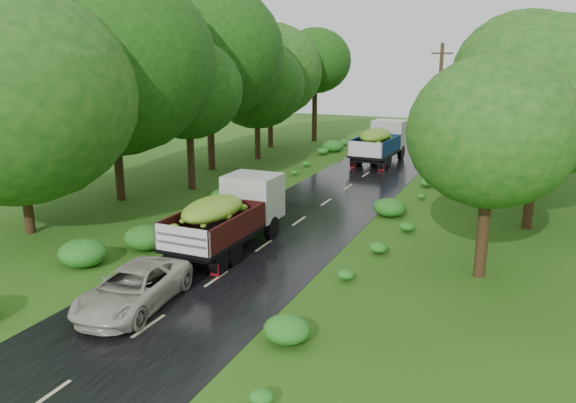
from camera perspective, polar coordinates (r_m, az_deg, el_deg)
The scene contains 10 objects.
ground at distance 17.93m, azimuth -13.98°, elevation -12.21°, with size 120.00×120.00×0.00m, color #21480F.
road at distance 21.72m, azimuth -5.98°, elevation -6.91°, with size 6.50×80.00×0.02m, color black.
road_lines at distance 22.53m, azimuth -4.73°, elevation -6.03°, with size 0.12×69.60×0.00m.
truck_near at distance 23.56m, azimuth -5.81°, elevation -1.11°, with size 2.42×6.67×2.79m.
truck_far at distance 42.97m, azimuth 9.44°, elevation 6.14°, with size 2.81×7.18×2.97m.
car at distance 18.98m, azimuth -15.45°, elevation -8.49°, with size 2.19×4.76×1.32m, color #BBB6A6.
utility_pole at distance 39.07m, azimuth 15.02°, elevation 9.10°, with size 1.45×0.66×8.68m.
trees_left at distance 37.93m, azimuth -9.10°, elevation 12.87°, with size 6.43×35.59×10.15m.
trees_right at distance 34.28m, azimuth 22.78°, elevation 10.20°, with size 5.24×31.31×8.55m.
shrubs at distance 29.37m, azimuth 2.61°, elevation -0.34°, with size 11.90×44.00×0.70m.
Camera 1 is at (10.04, -12.51, 8.02)m, focal length 35.00 mm.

